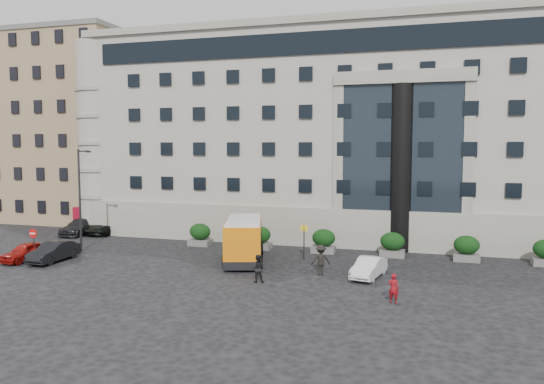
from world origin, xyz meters
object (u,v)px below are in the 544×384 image
(no_entry_sign, at_px, (33,238))
(parked_car_d, at_px, (106,226))
(hedge_a, at_px, (200,234))
(parked_car_a, at_px, (26,252))
(parked_car_b, at_px, (54,252))
(pedestrian_a, at_px, (393,288))
(pedestrian_c, at_px, (321,260))
(hedge_b, at_px, (260,238))
(red_truck, at_px, (106,211))
(hedge_e, at_px, (467,248))
(street_lamp, at_px, (80,196))
(parked_car_c, at_px, (81,227))
(pedestrian_b, at_px, (258,268))
(hedge_c, at_px, (324,241))
(minibus, at_px, (244,238))
(white_taxi, at_px, (369,267))
(hedge_d, at_px, (392,244))
(bus_stop_sign, at_px, (304,236))

(no_entry_sign, xyz_separation_m, parked_car_d, (-2.03, 11.85, -0.96))
(hedge_a, distance_m, parked_car_a, 13.12)
(parked_car_b, distance_m, pedestrian_a, 24.20)
(pedestrian_c, bearing_deg, pedestrian_a, 114.25)
(parked_car_a, xyz_separation_m, pedestrian_c, (21.13, 1.98, 0.32))
(hedge_b, height_order, red_truck, red_truck)
(hedge_e, height_order, street_lamp, street_lamp)
(parked_car_b, height_order, pedestrian_c, pedestrian_c)
(parked_car_b, relative_size, parked_car_c, 0.85)
(hedge_b, distance_m, pedestrian_b, 10.39)
(red_truck, relative_size, parked_car_b, 1.47)
(hedge_c, distance_m, parked_car_c, 23.48)
(minibus, bearing_deg, white_taxi, -30.88)
(parked_car_a, distance_m, pedestrian_b, 17.85)
(hedge_d, xyz_separation_m, red_truck, (-28.91, 6.52, 0.71))
(parked_car_b, xyz_separation_m, parked_car_d, (-3.53, 11.60, -0.02))
(parked_car_c, bearing_deg, bus_stop_sign, -14.62)
(pedestrian_a, bearing_deg, parked_car_c, -13.02)
(bus_stop_sign, bearing_deg, hedge_b, 146.93)
(hedge_d, relative_size, parked_car_c, 0.36)
(minibus, distance_m, white_taxi, 9.43)
(hedge_b, height_order, minibus, minibus)
(hedge_d, distance_m, parked_car_c, 28.67)
(bus_stop_sign, distance_m, parked_car_d, 21.36)
(hedge_a, xyz_separation_m, pedestrian_a, (16.46, -11.94, -0.14))
(pedestrian_b, bearing_deg, bus_stop_sign, -113.36)
(no_entry_sign, xyz_separation_m, pedestrian_c, (20.59, 1.81, -0.68))
(hedge_a, distance_m, pedestrian_a, 20.34)
(hedge_a, xyz_separation_m, no_entry_sign, (-9.00, -8.84, 0.72))
(hedge_b, distance_m, parked_car_c, 18.30)
(minibus, distance_m, parked_car_d, 18.23)
(hedge_a, xyz_separation_m, street_lamp, (-7.94, -4.80, 3.44))
(hedge_e, distance_m, pedestrian_a, 12.70)
(parked_car_b, distance_m, pedestrian_b, 15.84)
(parked_car_d, bearing_deg, pedestrian_b, -37.95)
(no_entry_sign, height_order, parked_car_b, no_entry_sign)
(hedge_a, distance_m, pedestrian_c, 13.55)
(hedge_a, xyz_separation_m, hedge_c, (10.40, 0.00, 0.00))
(hedge_e, height_order, white_taxi, hedge_e)
(bus_stop_sign, relative_size, pedestrian_c, 1.30)
(no_entry_sign, xyz_separation_m, red_truck, (-4.31, 15.36, -0.01))
(parked_car_b, relative_size, white_taxi, 1.11)
(parked_car_d, distance_m, white_taxi, 27.46)
(pedestrian_c, bearing_deg, street_lamp, -26.99)
(hedge_d, distance_m, parked_car_b, 24.65)
(parked_car_a, xyz_separation_m, parked_car_d, (-1.49, 12.01, 0.04))
(hedge_a, height_order, hedge_c, same)
(red_truck, distance_m, pedestrian_b, 27.15)
(hedge_c, bearing_deg, parked_car_d, 172.01)
(hedge_b, height_order, pedestrian_c, pedestrian_c)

